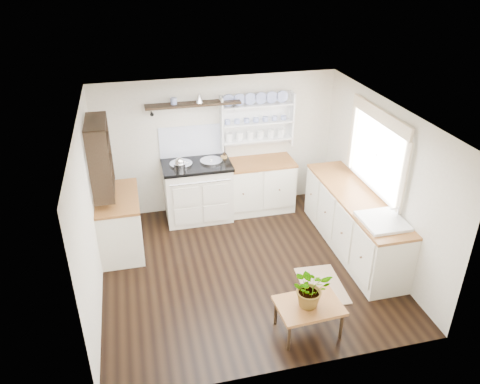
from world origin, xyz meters
The scene contains 19 objects.
floor centered at (0.00, 0.00, 0.00)m, with size 4.00×3.80×0.01m, color black.
wall_back centered at (0.00, 1.90, 1.15)m, with size 4.00×0.02×2.30m, color beige.
wall_right centered at (2.00, 0.00, 1.15)m, with size 0.02×3.80×2.30m, color beige.
wall_left centered at (-2.00, 0.00, 1.15)m, with size 0.02×3.80×2.30m, color beige.
ceiling centered at (0.00, 0.00, 2.30)m, with size 4.00×3.80×0.01m, color white.
window centered at (1.95, 0.15, 1.56)m, with size 0.08×1.55×1.22m.
aga_cooker centered at (-0.42, 1.57, 0.51)m, with size 1.12×0.77×1.03m.
back_cabinets centered at (0.60, 1.60, 0.46)m, with size 1.27×0.63×0.90m.
right_cabinets centered at (1.70, 0.10, 0.46)m, with size 0.62×2.43×0.90m.
belfast_sink centered at (1.70, -0.65, 0.80)m, with size 0.55×0.60×0.45m.
left_cabinets centered at (-1.70, 0.90, 0.46)m, with size 0.62×1.13×0.90m.
plate_rack centered at (0.65, 1.86, 1.56)m, with size 1.20×0.22×0.90m.
high_shelf centered at (-0.40, 1.78, 1.91)m, with size 1.50×0.29×0.16m.
left_shelving centered at (-1.84, 0.90, 1.55)m, with size 0.28×0.80×1.05m, color black.
kettle centered at (-0.70, 1.45, 1.05)m, with size 0.19×0.19×0.24m, color silver, non-canonical shape.
utensil_crock centered at (0.06, 1.68, 0.97)m, with size 0.10×0.10×0.12m, color #A97C3E.
center_table centered at (0.42, -1.40, 0.36)m, with size 0.78×0.58×0.41m.
potted_plant centered at (0.42, -1.40, 0.66)m, with size 0.45×0.39×0.49m, color #3F7233.
floor_rug centered at (0.92, -0.66, 0.01)m, with size 0.55×0.85×0.02m, color #776345.
Camera 1 is at (-1.35, -5.30, 4.13)m, focal length 35.00 mm.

